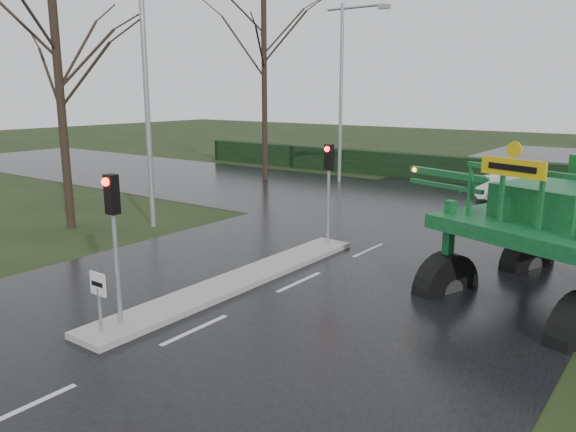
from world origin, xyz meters
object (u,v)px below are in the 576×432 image
Objects in this scene: street_light_left_near at (151,70)px; crop_sprayer at (457,200)px; keep_left_sign at (99,293)px; traffic_signal_near at (113,218)px; white_sedan at (528,205)px; street_light_left_far at (346,77)px; traffic_signal_mid at (329,173)px.

street_light_left_near reaches higher than crop_sprayer.
keep_left_sign is at bearing -47.41° from street_light_left_near.
traffic_signal_near is at bearing -45.47° from street_light_left_near.
crop_sprayer is 1.83× the size of white_sedan.
white_sedan is (-1.33, 13.37, -2.43)m from crop_sprayer.
crop_sprayer is at bearing -49.75° from street_light_left_far.
street_light_left_far is at bearing 118.86° from traffic_signal_mid.
traffic_signal_mid is (0.00, 8.99, 1.53)m from keep_left_sign.
white_sedan is at bearing 80.17° from traffic_signal_near.
crop_sprayer is (11.77, -13.91, -3.56)m from street_light_left_far.
street_light_left_near is (-6.89, 7.50, 4.93)m from keep_left_sign.
crop_sprayer is at bearing 0.44° from street_light_left_near.
street_light_left_near and street_light_left_far have the same top height.
keep_left_sign is 0.14× the size of street_light_left_far.
traffic_signal_near is at bearing -90.00° from traffic_signal_mid.
traffic_signal_mid is 0.35× the size of street_light_left_near.
keep_left_sign reaches higher than white_sedan.
traffic_signal_mid is 0.40× the size of crop_sprayer.
street_light_left_far is at bearing 107.78° from keep_left_sign.
traffic_signal_mid is at bearing 90.00° from traffic_signal_near.
traffic_signal_mid is 0.35× the size of street_light_left_far.
keep_left_sign is 23.11m from street_light_left_far.
traffic_signal_near is at bearing 154.68° from white_sedan.
crop_sprayer is (4.88, 7.10, -0.16)m from traffic_signal_near.
street_light_left_far is at bearing 71.55° from white_sedan.
traffic_signal_near is 10.40m from street_light_left_near.
traffic_signal_near is 0.35× the size of street_light_left_near.
traffic_signal_near is 0.40× the size of crop_sprayer.
street_light_left_far is at bearing 149.41° from crop_sprayer.
crop_sprayer is (4.88, 7.59, 1.38)m from keep_left_sign.
crop_sprayer reaches higher than traffic_signal_near.
traffic_signal_near is 20.93m from white_sedan.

